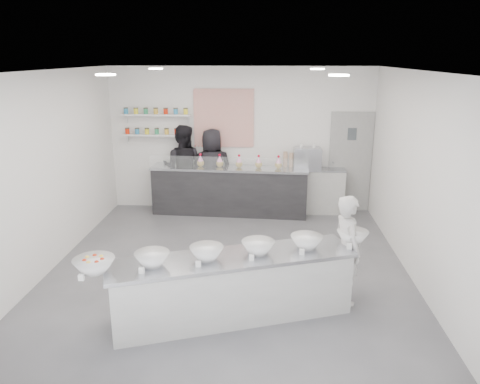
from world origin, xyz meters
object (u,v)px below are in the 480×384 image
object	(u,v)px
espresso_ledge	(314,191)
espresso_machine	(307,159)
back_bar	(230,191)
prep_counter	(233,287)
staff_left	(183,168)
staff_right	(213,170)
woman_prep	(347,249)

from	to	relation	value
espresso_ledge	espresso_machine	xyz separation A→B (m)	(-0.16, 0.00, 0.69)
espresso_machine	back_bar	bearing A→B (deg)	-172.91
prep_counter	staff_left	size ratio (longest dim) A/B	1.68
back_bar	staff_right	bearing A→B (deg)	149.98
espresso_machine	woman_prep	distance (m)	3.75
prep_counter	back_bar	distance (m)	4.05
staff_right	staff_left	bearing A→B (deg)	-7.29
espresso_ledge	back_bar	bearing A→B (deg)	-173.56
back_bar	espresso_machine	size ratio (longest dim) A/B	5.77
staff_left	espresso_machine	bearing A→B (deg)	-175.62
espresso_ledge	staff_left	size ratio (longest dim) A/B	0.70
espresso_ledge	woman_prep	size ratio (longest dim) A/B	0.86
woman_prep	espresso_machine	bearing A→B (deg)	-11.96
back_bar	staff_left	bearing A→B (deg)	169.38
back_bar	staff_left	xyz separation A→B (m)	(-1.01, 0.25, 0.41)
espresso_ledge	staff_right	distance (m)	2.17
woman_prep	staff_right	bearing A→B (deg)	14.69
espresso_machine	staff_left	size ratio (longest dim) A/B	0.31
back_bar	woman_prep	size ratio (longest dim) A/B	2.17
woman_prep	staff_left	bearing A→B (deg)	21.25
back_bar	espresso_machine	distance (m)	1.74
espresso_machine	staff_left	xyz separation A→B (m)	(-2.60, 0.05, -0.25)
prep_counter	espresso_machine	size ratio (longest dim) A/B	5.47
staff_left	staff_right	bearing A→B (deg)	-174.48
espresso_machine	woman_prep	world-z (taller)	woman_prep
prep_counter	staff_left	bearing A→B (deg)	88.91
prep_counter	staff_left	xyz separation A→B (m)	(-1.39, 4.29, 0.49)
espresso_ledge	staff_left	bearing A→B (deg)	178.93
staff_left	staff_right	xyz separation A→B (m)	(0.63, 0.00, -0.03)
prep_counter	woman_prep	bearing A→B (deg)	0.20
prep_counter	espresso_machine	bearing A→B (deg)	54.96
woman_prep	staff_left	world-z (taller)	staff_left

